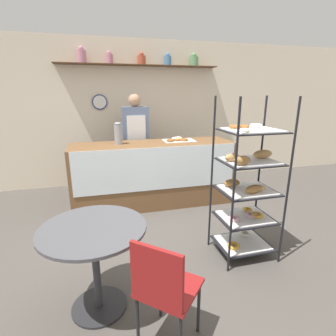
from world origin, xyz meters
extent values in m
plane|color=#4C4742|center=(0.00, 0.00, 0.00)|extent=(14.00, 14.00, 0.00)
cube|color=beige|center=(0.00, 2.63, 1.35)|extent=(10.00, 0.06, 2.70)
cube|color=#4C331E|center=(0.00, 2.48, 2.22)|extent=(2.93, 0.24, 0.02)
cylinder|color=#CC7F99|center=(-0.99, 2.48, 2.33)|extent=(0.15, 0.15, 0.21)
sphere|color=#CC7F99|center=(-0.99, 2.48, 2.46)|extent=(0.08, 0.08, 0.08)
cylinder|color=#CC7F99|center=(-0.53, 2.48, 2.31)|extent=(0.13, 0.13, 0.16)
sphere|color=#CC7F99|center=(-0.53, 2.48, 2.41)|extent=(0.07, 0.07, 0.07)
cylinder|color=#B24C33|center=(0.04, 2.48, 2.31)|extent=(0.15, 0.15, 0.15)
sphere|color=#B24C33|center=(0.04, 2.48, 2.41)|extent=(0.08, 0.08, 0.08)
cylinder|color=#4C7FB2|center=(0.52, 2.48, 2.31)|extent=(0.13, 0.13, 0.16)
sphere|color=#4C7FB2|center=(0.52, 2.48, 2.41)|extent=(0.07, 0.07, 0.07)
cylinder|color=#669966|center=(1.04, 2.48, 2.31)|extent=(0.16, 0.16, 0.16)
sphere|color=#669966|center=(1.04, 2.48, 2.42)|extent=(0.09, 0.09, 0.09)
cylinder|color=navy|center=(-0.74, 2.59, 1.58)|extent=(0.27, 0.03, 0.27)
cylinder|color=white|center=(-0.74, 2.57, 1.58)|extent=(0.24, 0.00, 0.24)
cube|color=brown|center=(0.00, 1.40, 0.50)|extent=(2.51, 0.70, 1.00)
cube|color=silver|center=(0.00, 1.04, 0.68)|extent=(2.41, 0.01, 0.64)
cylinder|color=black|center=(0.37, -0.49, 0.86)|extent=(0.02, 0.02, 1.72)
cylinder|color=black|center=(0.97, -0.49, 0.86)|extent=(0.02, 0.02, 1.72)
cylinder|color=black|center=(0.37, 0.01, 0.86)|extent=(0.02, 0.02, 1.72)
cylinder|color=black|center=(0.97, 0.01, 0.86)|extent=(0.02, 0.02, 1.72)
cube|color=black|center=(0.67, -0.24, 0.12)|extent=(0.57, 0.47, 0.01)
cube|color=white|center=(0.67, -0.24, 0.13)|extent=(0.51, 0.42, 0.01)
torus|color=silver|center=(0.78, -0.11, 0.15)|extent=(0.13, 0.13, 0.03)
torus|color=gold|center=(0.52, -0.31, 0.16)|extent=(0.14, 0.14, 0.04)
cube|color=black|center=(0.67, -0.24, 0.44)|extent=(0.57, 0.47, 0.01)
cube|color=white|center=(0.67, -0.24, 0.45)|extent=(0.51, 0.42, 0.01)
torus|color=gold|center=(0.80, -0.28, 0.47)|extent=(0.13, 0.13, 0.04)
torus|color=gold|center=(0.78, -0.12, 0.47)|extent=(0.10, 0.10, 0.03)
torus|color=#EAB2C1|center=(0.52, -0.28, 0.47)|extent=(0.13, 0.13, 0.03)
torus|color=#EAB2C1|center=(0.75, -0.25, 0.47)|extent=(0.13, 0.13, 0.03)
cube|color=black|center=(0.67, -0.24, 0.75)|extent=(0.57, 0.47, 0.01)
cube|color=white|center=(0.67, -0.24, 0.76)|extent=(0.51, 0.42, 0.01)
ellipsoid|color=olive|center=(0.67, -0.36, 0.81)|extent=(0.22, 0.12, 0.09)
ellipsoid|color=olive|center=(0.55, -0.13, 0.81)|extent=(0.19, 0.10, 0.08)
ellipsoid|color=tan|center=(0.71, -0.33, 0.81)|extent=(0.23, 0.08, 0.07)
cube|color=black|center=(0.67, -0.24, 1.07)|extent=(0.57, 0.47, 0.01)
cube|color=white|center=(0.67, -0.24, 1.08)|extent=(0.51, 0.42, 0.01)
ellipsoid|color=tan|center=(0.85, -0.20, 1.13)|extent=(0.24, 0.10, 0.09)
ellipsoid|color=tan|center=(0.48, -0.22, 1.13)|extent=(0.18, 0.11, 0.08)
ellipsoid|color=olive|center=(0.50, -0.38, 1.13)|extent=(0.17, 0.10, 0.09)
cube|color=black|center=(0.67, -0.24, 1.38)|extent=(0.57, 0.47, 0.01)
cube|color=white|center=(0.67, -0.24, 1.40)|extent=(0.51, 0.42, 0.01)
torus|color=brown|center=(0.54, -0.13, 1.42)|extent=(0.12, 0.12, 0.03)
torus|color=silver|center=(0.80, -0.10, 1.42)|extent=(0.13, 0.13, 0.03)
torus|color=brown|center=(0.63, -0.15, 1.42)|extent=(0.11, 0.11, 0.03)
torus|color=silver|center=(0.50, -0.38, 1.42)|extent=(0.10, 0.10, 0.03)
cube|color=#282833|center=(-0.18, 2.02, 0.49)|extent=(0.27, 0.19, 0.99)
cube|color=slate|center=(-0.18, 2.02, 1.25)|extent=(0.45, 0.22, 0.53)
cube|color=silver|center=(-0.18, 1.90, 1.16)|extent=(0.31, 0.01, 0.44)
sphere|color=tan|center=(-0.18, 2.02, 1.63)|extent=(0.21, 0.21, 0.21)
cylinder|color=#262628|center=(-0.90, -0.63, 0.01)|extent=(0.46, 0.46, 0.02)
cylinder|color=#333338|center=(-0.90, -0.63, 0.37)|extent=(0.06, 0.06, 0.71)
cylinder|color=#4C4C51|center=(-0.90, -0.63, 0.74)|extent=(0.83, 0.83, 0.02)
cylinder|color=black|center=(-0.18, -1.07, 0.22)|extent=(0.02, 0.02, 0.45)
cylinder|color=black|center=(-0.42, -0.85, 0.22)|extent=(0.02, 0.02, 0.45)
cylinder|color=black|center=(-0.63, -1.09, 0.22)|extent=(0.02, 0.02, 0.45)
cube|color=maroon|center=(-0.41, -1.08, 0.46)|extent=(0.54, 0.54, 0.03)
cube|color=maroon|center=(-0.52, -1.21, 0.67)|extent=(0.29, 0.26, 0.40)
cylinder|color=gray|center=(-0.52, 1.44, 1.14)|extent=(0.12, 0.12, 0.29)
ellipsoid|color=gray|center=(-0.52, 1.44, 1.31)|extent=(0.10, 0.10, 0.05)
cube|color=white|center=(0.44, 1.46, 1.00)|extent=(0.49, 0.33, 0.01)
torus|color=brown|center=(0.39, 1.42, 1.02)|extent=(0.11, 0.11, 0.03)
torus|color=brown|center=(0.51, 1.40, 1.03)|extent=(0.12, 0.12, 0.03)
torus|color=tan|center=(0.44, 1.46, 1.03)|extent=(0.11, 0.11, 0.04)
torus|color=silver|center=(0.39, 1.52, 1.03)|extent=(0.11, 0.11, 0.04)
torus|color=brown|center=(0.27, 1.39, 1.03)|extent=(0.11, 0.11, 0.04)
torus|color=silver|center=(0.46, 1.57, 1.03)|extent=(0.12, 0.12, 0.04)
camera|label=1|loc=(-0.80, -2.53, 1.75)|focal=28.00mm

